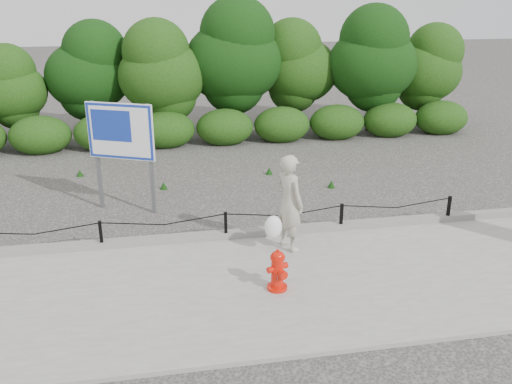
{
  "coord_description": "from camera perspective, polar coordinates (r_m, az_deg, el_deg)",
  "views": [
    {
      "loc": [
        -1.25,
        -10.17,
        4.94
      ],
      "look_at": [
        0.67,
        0.2,
        1.0
      ],
      "focal_mm": 38.0,
      "sensor_mm": 36.0,
      "label": 1
    }
  ],
  "objects": [
    {
      "name": "fire_hydrant",
      "position": [
        9.37,
        2.3,
        -8.26
      ],
      "size": [
        0.46,
        0.46,
        0.75
      ],
      "rotation": [
        0.0,
        0.0,
        0.38
      ],
      "color": "red",
      "rests_on": "sidewalk"
    },
    {
      "name": "treeline",
      "position": [
        19.3,
        -5.98,
        13.13
      ],
      "size": [
        20.35,
        3.5,
        4.69
      ],
      "color": "black",
      "rests_on": "ground"
    },
    {
      "name": "advertising_sign",
      "position": [
        12.74,
        -14.07,
        5.71
      ],
      "size": [
        1.49,
        0.75,
        2.59
      ],
      "rotation": [
        0.0,
        0.0,
        -0.43
      ],
      "color": "slate",
      "rests_on": "ground"
    },
    {
      "name": "ground",
      "position": [
        11.38,
        -3.17,
        -5.29
      ],
      "size": [
        90.0,
        90.0,
        0.0
      ],
      "primitive_type": "plane",
      "color": "#2D2B28",
      "rests_on": "ground"
    },
    {
      "name": "pedestrian",
      "position": [
        10.57,
        3.43,
        -1.29
      ],
      "size": [
        0.89,
        0.84,
        1.95
      ],
      "rotation": [
        0.0,
        0.0,
        2.01
      ],
      "color": "#A8A290",
      "rests_on": "sidewalk"
    },
    {
      "name": "sidewalk",
      "position": [
        9.61,
        -1.58,
        -10.18
      ],
      "size": [
        14.0,
        4.0,
        0.08
      ],
      "primitive_type": "cube",
      "color": "gray",
      "rests_on": "ground"
    },
    {
      "name": "curb",
      "position": [
        11.36,
        -3.22,
        -4.5
      ],
      "size": [
        14.0,
        0.22,
        0.14
      ],
      "primitive_type": "cube",
      "color": "slate",
      "rests_on": "sidewalk"
    },
    {
      "name": "chain_barrier",
      "position": [
        11.19,
        -3.21,
        -3.18
      ],
      "size": [
        10.06,
        0.06,
        0.6
      ],
      "color": "black",
      "rests_on": "sidewalk"
    }
  ]
}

